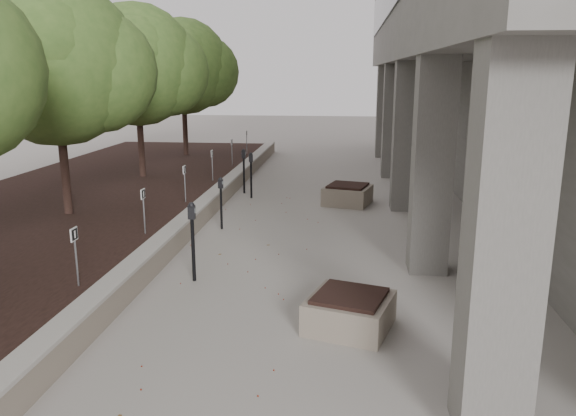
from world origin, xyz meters
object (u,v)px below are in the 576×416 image
at_px(crabapple_tree_5, 183,87).
at_px(parking_meter_5, 244,171).
at_px(planter_front, 350,311).
at_px(crabapple_tree_4, 138,91).
at_px(parking_meter_4, 251,175).
at_px(parking_meter_2, 193,242).
at_px(planter_back, 348,194).
at_px(crabapple_tree_3, 58,98).
at_px(parking_meter_3, 221,203).

relative_size(crabapple_tree_5, parking_meter_5, 3.88).
distance_m(crabapple_tree_5, planter_front, 16.44).
bearing_deg(crabapple_tree_4, parking_meter_4, -16.26).
relative_size(parking_meter_2, planter_front, 1.28).
height_order(crabapple_tree_4, planter_back, crabapple_tree_4).
relative_size(crabapple_tree_5, parking_meter_4, 3.93).
relative_size(crabapple_tree_3, crabapple_tree_4, 1.00).
height_order(crabapple_tree_4, planter_front, crabapple_tree_4).
xyz_separation_m(crabapple_tree_4, planter_front, (6.74, -9.72, -2.85)).
relative_size(crabapple_tree_3, planter_front, 4.73).
bearing_deg(crabapple_tree_3, parking_meter_3, 6.47).
xyz_separation_m(parking_meter_3, planter_front, (3.09, -5.13, -0.37)).
bearing_deg(crabapple_tree_5, parking_meter_2, -73.28).
xyz_separation_m(parking_meter_2, planter_back, (2.74, 6.48, -0.45)).
xyz_separation_m(crabapple_tree_4, planter_back, (6.67, -1.58, -2.83)).
bearing_deg(parking_meter_5, crabapple_tree_3, -127.94).
bearing_deg(crabapple_tree_4, planter_back, -13.33).
distance_m(crabapple_tree_4, parking_meter_2, 9.28).
distance_m(crabapple_tree_3, planter_back, 8.01).
distance_m(parking_meter_4, parking_meter_5, 0.75).
xyz_separation_m(crabapple_tree_5, planter_front, (6.74, -14.72, -2.85)).
relative_size(parking_meter_4, planter_back, 1.13).
height_order(parking_meter_3, parking_meter_4, parking_meter_4).
relative_size(crabapple_tree_4, planter_back, 4.43).
relative_size(parking_meter_2, parking_meter_3, 1.16).
height_order(crabapple_tree_3, parking_meter_3, crabapple_tree_3).
bearing_deg(crabapple_tree_3, crabapple_tree_5, 90.00).
bearing_deg(parking_meter_5, crabapple_tree_5, 121.30).
bearing_deg(parking_meter_5, planter_back, -20.48).
xyz_separation_m(parking_meter_3, planter_back, (3.02, 3.01, -0.35)).
distance_m(crabapple_tree_5, parking_meter_3, 10.55).
height_order(crabapple_tree_3, planter_front, crabapple_tree_3).
bearing_deg(crabapple_tree_3, planter_back, 27.17).
xyz_separation_m(parking_meter_2, parking_meter_3, (-0.28, 3.48, -0.10)).
relative_size(parking_meter_4, planter_front, 1.20).
bearing_deg(parking_meter_2, crabapple_tree_3, 141.53).
bearing_deg(parking_meter_5, parking_meter_2, -87.30).
height_order(parking_meter_2, planter_back, parking_meter_2).
xyz_separation_m(parking_meter_4, parking_meter_5, (-0.34, 0.67, 0.01)).
xyz_separation_m(crabapple_tree_3, parking_meter_3, (3.65, 0.41, -2.48)).
relative_size(crabapple_tree_3, parking_meter_3, 4.27).
bearing_deg(parking_meter_4, parking_meter_5, 103.73).
relative_size(parking_meter_4, parking_meter_5, 0.99).
relative_size(parking_meter_3, planter_front, 1.11).
bearing_deg(parking_meter_2, planter_front, -30.96).
xyz_separation_m(crabapple_tree_3, parking_meter_4, (3.78, 3.90, -2.43)).
bearing_deg(planter_back, planter_front, -89.48).
relative_size(parking_meter_2, planter_back, 1.20).
height_order(crabapple_tree_5, parking_meter_2, crabapple_tree_5).
xyz_separation_m(crabapple_tree_3, crabapple_tree_4, (0.00, 5.00, 0.00)).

